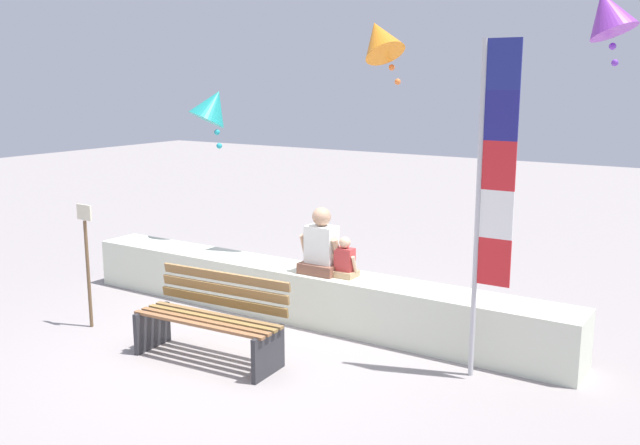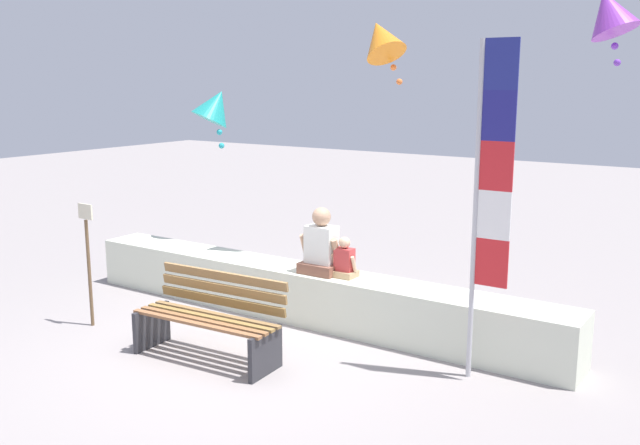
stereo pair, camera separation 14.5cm
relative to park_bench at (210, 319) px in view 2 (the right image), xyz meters
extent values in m
plane|color=gray|center=(0.14, 0.26, -0.42)|extent=(40.00, 40.00, 0.00)
cube|color=silver|center=(0.14, 1.56, -0.10)|extent=(6.59, 0.61, 0.63)
cube|color=#8F5F3C|center=(0.01, -0.25, 0.03)|extent=(1.63, 0.16, 0.03)
cube|color=brown|center=(0.01, -0.14, 0.03)|extent=(1.63, 0.16, 0.03)
cube|color=olive|center=(0.00, -0.03, 0.03)|extent=(1.63, 0.16, 0.03)
cube|color=olive|center=(0.00, 0.08, 0.03)|extent=(1.63, 0.16, 0.03)
cube|color=olive|center=(-0.01, 0.19, 0.15)|extent=(1.63, 0.14, 0.10)
cube|color=olive|center=(-0.01, 0.21, 0.28)|extent=(1.63, 0.14, 0.10)
cube|color=olive|center=(-0.01, 0.24, 0.41)|extent=(1.63, 0.14, 0.10)
cube|color=#2D2D33|center=(-0.75, -0.13, -0.19)|extent=(0.08, 0.53, 0.45)
cube|color=#2D2D33|center=(0.76, -0.04, -0.19)|extent=(0.08, 0.53, 0.45)
cube|color=brown|center=(0.39, 1.53, 0.28)|extent=(0.46, 0.38, 0.13)
cube|color=white|center=(0.39, 1.53, 0.56)|extent=(0.36, 0.23, 0.44)
cylinder|color=tan|center=(0.17, 1.51, 0.51)|extent=(0.07, 0.18, 0.32)
cylinder|color=tan|center=(0.61, 1.51, 0.51)|extent=(0.07, 0.18, 0.32)
sphere|color=tan|center=(0.39, 1.53, 0.89)|extent=(0.22, 0.22, 0.22)
cube|color=tan|center=(0.71, 1.53, 0.25)|extent=(0.28, 0.23, 0.08)
cube|color=#C53B3B|center=(0.71, 1.53, 0.42)|extent=(0.22, 0.14, 0.27)
cylinder|color=#D7AD8B|center=(0.58, 1.52, 0.39)|extent=(0.04, 0.11, 0.19)
cylinder|color=#D7AD8B|center=(0.84, 1.52, 0.39)|extent=(0.04, 0.11, 0.19)
sphere|color=#D7AD8B|center=(0.71, 1.53, 0.62)|extent=(0.13, 0.13, 0.13)
cylinder|color=#B7B7BC|center=(2.46, 1.04, 1.21)|extent=(0.05, 0.05, 3.25)
cube|color=red|center=(2.64, 1.04, 0.77)|extent=(0.32, 0.02, 0.46)
cube|color=white|center=(2.64, 1.04, 1.23)|extent=(0.32, 0.02, 0.46)
cube|color=red|center=(2.64, 1.04, 1.69)|extent=(0.32, 0.02, 0.46)
cube|color=navy|center=(2.64, 1.04, 2.15)|extent=(0.32, 0.02, 0.46)
cube|color=navy|center=(2.64, 1.04, 2.61)|extent=(0.32, 0.02, 0.46)
cone|color=orange|center=(0.43, 2.83, 2.98)|extent=(0.85, 0.77, 0.67)
sphere|color=orange|center=(0.48, 2.92, 2.80)|extent=(0.08, 0.08, 0.08)
sphere|color=orange|center=(0.52, 3.01, 2.62)|extent=(0.08, 0.08, 0.08)
sphere|color=orange|center=(0.56, 3.10, 2.44)|extent=(0.08, 0.08, 0.08)
cone|color=teal|center=(-1.92, 2.31, 2.12)|extent=(0.83, 0.87, 0.64)
sphere|color=teal|center=(-1.84, 2.26, 1.94)|extent=(0.08, 0.08, 0.08)
sphere|color=teal|center=(-1.76, 2.20, 1.76)|extent=(0.08, 0.08, 0.08)
sphere|color=teal|center=(-1.67, 2.14, 1.58)|extent=(0.08, 0.08, 0.08)
cone|color=purple|center=(3.07, 3.21, 3.20)|extent=(0.77, 0.66, 0.64)
sphere|color=purple|center=(3.09, 3.30, 3.02)|extent=(0.08, 0.08, 0.08)
sphere|color=purple|center=(3.11, 3.40, 2.84)|extent=(0.08, 0.08, 0.08)
sphere|color=purple|center=(3.13, 3.50, 2.66)|extent=(0.08, 0.08, 0.08)
cylinder|color=brown|center=(-1.86, -0.05, 0.23)|extent=(0.04, 0.04, 1.29)
cube|color=beige|center=(-1.86, -0.05, 0.97)|extent=(0.24, 0.03, 0.18)
camera|label=1|loc=(4.72, -5.29, 2.46)|focal=39.44mm
camera|label=2|loc=(4.84, -5.21, 2.46)|focal=39.44mm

